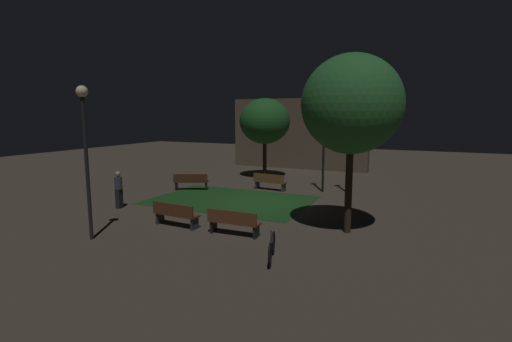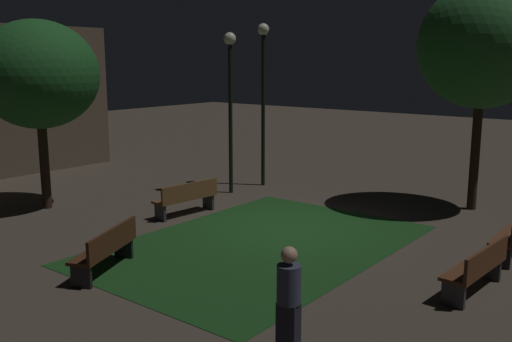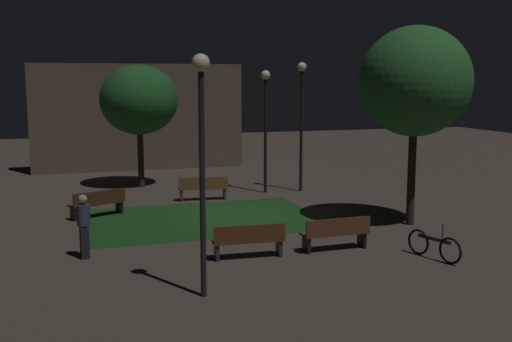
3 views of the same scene
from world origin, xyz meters
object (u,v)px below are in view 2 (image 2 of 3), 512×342
object	(u,v)px
tree_tall_center	(483,45)
lamp_post_path_center	(230,86)
lamp_post_near_wall	(263,79)
bench_back_row	(478,267)
bench_front_left	(187,197)
bench_front_right	(107,248)
tree_back_left	(38,75)
pedestrian	(289,302)

from	to	relation	value
tree_tall_center	lamp_post_path_center	distance (m)	6.97
lamp_post_near_wall	bench_back_row	bearing A→B (deg)	-119.44
bench_front_left	lamp_post_near_wall	xyz separation A→B (m)	(4.13, 0.69, 2.92)
bench_back_row	lamp_post_path_center	xyz separation A→B (m)	(3.20, 8.34, 2.73)
bench_back_row	bench_front_right	world-z (taller)	same
bench_back_row	tree_back_left	bearing A→B (deg)	96.71
bench_back_row	tree_tall_center	bearing A→B (deg)	18.78
bench_front_right	pedestrian	distance (m)	4.63
lamp_post_near_wall	bench_front_left	bearing A→B (deg)	-170.50
bench_front_right	lamp_post_path_center	world-z (taller)	lamp_post_path_center
lamp_post_path_center	tree_tall_center	bearing A→B (deg)	-68.16
lamp_post_near_wall	lamp_post_path_center	world-z (taller)	lamp_post_near_wall
bench_front_left	bench_front_right	xyz separation A→B (m)	(-3.84, -1.72, 0.00)
pedestrian	tree_back_left	bearing A→B (deg)	75.32
lamp_post_path_center	lamp_post_near_wall	bearing A→B (deg)	-4.24
bench_back_row	tree_back_left	xyz separation A→B (m)	(-1.30, 11.09, 3.10)
bench_front_right	lamp_post_near_wall	world-z (taller)	lamp_post_near_wall
bench_front_right	tree_tall_center	bearing A→B (deg)	-23.08
bench_front_right	tree_tall_center	size ratio (longest dim) A/B	0.31
tree_tall_center	bench_back_row	bearing A→B (deg)	-161.22
bench_front_right	pedestrian	world-z (taller)	pedestrian
tree_tall_center	pedestrian	world-z (taller)	tree_tall_center
bench_back_row	lamp_post_path_center	size ratio (longest dim) A/B	0.38
lamp_post_path_center	pedestrian	world-z (taller)	lamp_post_path_center
tree_back_left	tree_tall_center	world-z (taller)	tree_tall_center
bench_back_row	pedestrian	bearing A→B (deg)	162.26
bench_front_left	lamp_post_path_center	xyz separation A→B (m)	(2.67, 0.80, 2.73)
bench_front_right	lamp_post_path_center	bearing A→B (deg)	21.15
bench_back_row	tree_tall_center	xyz separation A→B (m)	(5.76, 1.96, 3.85)
bench_front_right	pedestrian	size ratio (longest dim) A/B	1.14
bench_front_left	pedestrian	bearing A→B (deg)	-124.95
tree_tall_center	lamp_post_near_wall	distance (m)	6.44
pedestrian	bench_front_left	bearing A→B (deg)	55.05
bench_back_row	pedestrian	world-z (taller)	pedestrian
bench_back_row	lamp_post_near_wall	distance (m)	9.90
tree_tall_center	lamp_post_path_center	xyz separation A→B (m)	(-2.56, 6.39, -1.12)
bench_front_left	lamp_post_path_center	bearing A→B (deg)	16.62
bench_back_row	bench_front_left	xyz separation A→B (m)	(0.52, 7.55, 0.00)
bench_back_row	lamp_post_near_wall	xyz separation A→B (m)	(4.65, 8.24, 2.92)
tree_back_left	pedestrian	xyz separation A→B (m)	(-2.58, -9.84, -2.73)
lamp_post_near_wall	lamp_post_path_center	bearing A→B (deg)	175.76
bench_front_right	bench_front_left	bearing A→B (deg)	24.16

